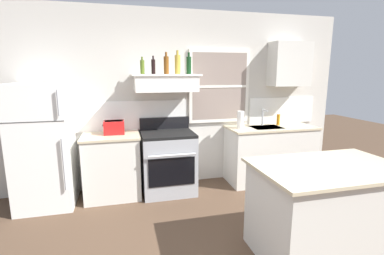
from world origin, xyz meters
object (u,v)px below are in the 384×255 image
Objects in this scene: bottle_olive_oil_square at (142,67)px; paper_towel_roll at (241,120)px; bottle_champagne_gold_foil at (178,64)px; dish_soap_bottle at (278,120)px; kitchen_island at (326,211)px; bottle_dark_green_wine at (189,65)px; stove_range at (168,162)px; refrigerator at (44,146)px; bottle_balsamic_dark at (153,66)px; bottle_amber_wine at (166,65)px; toaster at (114,127)px.

paper_towel_roll is at bearing -3.67° from bottle_olive_oil_square.
dish_soap_bottle is (1.71, 0.07, -0.88)m from bottle_champagne_gold_foil.
bottle_dark_green_wine is at bearing 115.70° from kitchen_island.
bottle_olive_oil_square is 0.17× the size of kitchen_island.
bottle_olive_oil_square reaches higher than paper_towel_roll.
stove_range is 2.22m from kitchen_island.
bottle_olive_oil_square is (-0.32, 0.13, 1.38)m from stove_range.
paper_towel_roll is 1.97m from kitchen_island.
refrigerator is 1.80m from bottle_balsamic_dark.
bottle_champagne_gold_foil is at bearing 119.07° from kitchen_island.
stove_range is (1.65, 0.02, -0.35)m from refrigerator.
refrigerator is at bearing -177.40° from dish_soap_bottle.
bottle_champagne_gold_foil reaches higher than bottle_amber_wine.
bottle_dark_green_wine is at bearing -176.31° from dish_soap_bottle.
paper_towel_roll is (1.91, -0.05, 0.04)m from toaster.
refrigerator is 6.06× the size of paper_towel_roll.
refrigerator is 1.69m from bottle_olive_oil_square.
bottle_amber_wine is 2.07m from dish_soap_bottle.
toaster is at bearing -178.85° from dish_soap_bottle.
refrigerator is at bearing -176.73° from bottle_amber_wine.
toaster is 0.97× the size of bottle_amber_wine.
bottle_champagne_gold_foil reaches higher than toaster.
bottle_champagne_gold_foil is at bearing -177.70° from dish_soap_bottle.
bottle_balsamic_dark is at bearing 156.70° from stove_range.
refrigerator is 1.17× the size of kitchen_island.
dish_soap_bottle is (1.55, 0.10, -0.87)m from bottle_dark_green_wine.
paper_towel_roll reaches higher than stove_range.
bottle_balsamic_dark reaches higher than refrigerator.
bottle_olive_oil_square is 0.16m from bottle_balsamic_dark.
bottle_amber_wine reaches higher than bottle_balsamic_dark.
refrigerator is at bearing -178.25° from bottle_dark_green_wine.
refrigerator is 5.39× the size of bottle_dark_green_wine.
refrigerator is 4.95× the size of bottle_champagne_gold_foil.
bottle_olive_oil_square is at bearing -179.87° from dish_soap_bottle.
kitchen_island is at bearing -57.39° from bottle_amber_wine.
paper_towel_roll is at bearing -1.72° from bottle_amber_wine.
paper_towel_roll reaches higher than dish_soap_bottle.
paper_towel_roll is at bearing -1.61° from bottle_balsamic_dark.
refrigerator is 1.69m from stove_range.
toaster is at bearing 179.04° from bottle_amber_wine.
refrigerator is 3.54m from dish_soap_bottle.
kitchen_island is at bearing -44.21° from toaster.
toaster is at bearing 135.79° from kitchen_island.
bottle_amber_wine reaches higher than dish_soap_bottle.
refrigerator is at bearing 147.73° from kitchen_island.
bottle_olive_oil_square is 0.50m from bottle_champagne_gold_foil.
bottle_dark_green_wine is (0.33, 0.04, 1.41)m from stove_range.
paper_towel_roll is at bearing -172.11° from dish_soap_bottle.
bottle_balsamic_dark is at bearing -21.21° from bottle_olive_oil_square.
toaster is 1.18× the size of bottle_balsamic_dark.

